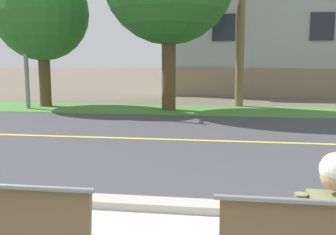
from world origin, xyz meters
The scene contains 9 objects.
ground_plane centered at (0.00, 8.00, 0.00)m, with size 140.00×140.00×0.00m, color #665B4C.
curb_edge centered at (0.00, 2.35, 0.06)m, with size 44.00×0.30×0.11m, color #ADA89E.
street_asphalt centered at (0.00, 6.50, 0.00)m, with size 52.00×8.00×0.01m, color #424247.
road_centre_line centered at (0.00, 6.50, 0.01)m, with size 48.00×0.14×0.01m, color #E0CC4C.
far_verge_grass centered at (0.00, 11.79, 0.01)m, with size 48.00×2.80×0.02m, color #478438.
seated_person_olive centered at (1.18, 0.48, 0.68)m, with size 0.52×0.68×1.25m.
shade_tree_far_left centered at (-6.38, 12.11, 3.82)m, with size 3.57×3.57×5.89m.
garden_wall centered at (3.90, 17.27, 0.70)m, with size 13.00×0.36×1.40m, color gray.
house_across_street centered at (2.68, 20.47, 3.40)m, with size 10.99×6.91×6.71m.
Camera 1 is at (0.44, -2.18, 1.85)m, focal length 41.43 mm.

